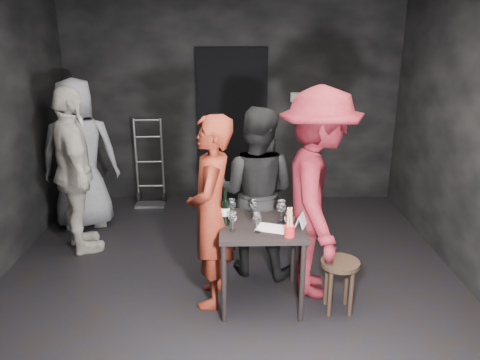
{
  "coord_description": "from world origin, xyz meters",
  "views": [
    {
      "loc": [
        0.09,
        -3.87,
        2.34
      ],
      "look_at": [
        0.1,
        0.25,
        1.0
      ],
      "focal_mm": 35.0,
      "sensor_mm": 36.0,
      "label": 1
    }
  ],
  "objects_px": {
    "woman_black": "(256,184)",
    "bystander_cream": "(73,156)",
    "hand_truck": "(151,189)",
    "bystander_grey": "(78,139)",
    "tasting_table": "(262,234)",
    "man_maroon": "(319,168)",
    "stool": "(340,272)",
    "wine_bottle": "(225,211)",
    "breadstick_cup": "(290,223)",
    "server_red": "(211,201)"
  },
  "relations": [
    {
      "from": "woman_black",
      "to": "bystander_cream",
      "type": "height_order",
      "value": "bystander_cream"
    },
    {
      "from": "hand_truck",
      "to": "bystander_grey",
      "type": "distance_m",
      "value": 1.33
    },
    {
      "from": "tasting_table",
      "to": "woman_black",
      "type": "distance_m",
      "value": 0.62
    },
    {
      "from": "woman_black",
      "to": "man_maroon",
      "type": "height_order",
      "value": "man_maroon"
    },
    {
      "from": "hand_truck",
      "to": "bystander_cream",
      "type": "height_order",
      "value": "bystander_cream"
    },
    {
      "from": "hand_truck",
      "to": "stool",
      "type": "xyz_separation_m",
      "value": [
        2.08,
        -2.59,
        0.15
      ]
    },
    {
      "from": "hand_truck",
      "to": "woman_black",
      "type": "bearing_deg",
      "value": -55.75
    },
    {
      "from": "tasting_table",
      "to": "wine_bottle",
      "type": "height_order",
      "value": "wine_bottle"
    },
    {
      "from": "tasting_table",
      "to": "breadstick_cup",
      "type": "height_order",
      "value": "breadstick_cup"
    },
    {
      "from": "tasting_table",
      "to": "bystander_cream",
      "type": "xyz_separation_m",
      "value": [
        -1.92,
        1.02,
        0.42
      ]
    },
    {
      "from": "server_red",
      "to": "bystander_grey",
      "type": "bearing_deg",
      "value": -132.3
    },
    {
      "from": "stool",
      "to": "wine_bottle",
      "type": "bearing_deg",
      "value": 172.08
    },
    {
      "from": "man_maroon",
      "to": "wine_bottle",
      "type": "distance_m",
      "value": 0.89
    },
    {
      "from": "breadstick_cup",
      "to": "bystander_cream",
      "type": "bearing_deg",
      "value": 148.81
    },
    {
      "from": "tasting_table",
      "to": "bystander_grey",
      "type": "relative_size",
      "value": 0.34
    },
    {
      "from": "woman_black",
      "to": "bystander_cream",
      "type": "xyz_separation_m",
      "value": [
        -1.89,
        0.46,
        0.15
      ]
    },
    {
      "from": "man_maroon",
      "to": "server_red",
      "type": "bearing_deg",
      "value": 102.74
    },
    {
      "from": "stool",
      "to": "server_red",
      "type": "bearing_deg",
      "value": 171.02
    },
    {
      "from": "server_red",
      "to": "breadstick_cup",
      "type": "height_order",
      "value": "server_red"
    },
    {
      "from": "tasting_table",
      "to": "bystander_grey",
      "type": "distance_m",
      "value": 2.72
    },
    {
      "from": "hand_truck",
      "to": "server_red",
      "type": "height_order",
      "value": "server_red"
    },
    {
      "from": "bystander_cream",
      "to": "man_maroon",
      "type": "bearing_deg",
      "value": -138.05
    },
    {
      "from": "server_red",
      "to": "breadstick_cup",
      "type": "distance_m",
      "value": 0.7
    },
    {
      "from": "hand_truck",
      "to": "woman_black",
      "type": "relative_size",
      "value": 0.65
    },
    {
      "from": "tasting_table",
      "to": "man_maroon",
      "type": "xyz_separation_m",
      "value": [
        0.5,
        0.18,
        0.54
      ]
    },
    {
      "from": "woman_black",
      "to": "bystander_cream",
      "type": "distance_m",
      "value": 1.96
    },
    {
      "from": "wine_bottle",
      "to": "breadstick_cup",
      "type": "height_order",
      "value": "wine_bottle"
    },
    {
      "from": "man_maroon",
      "to": "breadstick_cup",
      "type": "xyz_separation_m",
      "value": [
        -0.29,
        -0.45,
        -0.32
      ]
    },
    {
      "from": "man_maroon",
      "to": "wine_bottle",
      "type": "xyz_separation_m",
      "value": [
        -0.81,
        -0.2,
        -0.32
      ]
    },
    {
      "from": "bystander_cream",
      "to": "bystander_grey",
      "type": "height_order",
      "value": "bystander_grey"
    },
    {
      "from": "server_red",
      "to": "hand_truck",
      "type": "bearing_deg",
      "value": -154.77
    },
    {
      "from": "tasting_table",
      "to": "breadstick_cup",
      "type": "xyz_separation_m",
      "value": [
        0.21,
        -0.27,
        0.22
      ]
    },
    {
      "from": "bystander_cream",
      "to": "stool",
      "type": "bearing_deg",
      "value": -143.39
    },
    {
      "from": "hand_truck",
      "to": "breadstick_cup",
      "type": "height_order",
      "value": "hand_truck"
    },
    {
      "from": "tasting_table",
      "to": "hand_truck",
      "type": "bearing_deg",
      "value": 120.18
    },
    {
      "from": "hand_truck",
      "to": "tasting_table",
      "type": "height_order",
      "value": "hand_truck"
    },
    {
      "from": "server_red",
      "to": "bystander_grey",
      "type": "xyz_separation_m",
      "value": [
        -1.65,
        1.68,
        0.15
      ]
    },
    {
      "from": "bystander_grey",
      "to": "hand_truck",
      "type": "bearing_deg",
      "value": -144.71
    },
    {
      "from": "server_red",
      "to": "breadstick_cup",
      "type": "bearing_deg",
      "value": 69.41
    },
    {
      "from": "stool",
      "to": "server_red",
      "type": "relative_size",
      "value": 0.25
    },
    {
      "from": "tasting_table",
      "to": "bystander_cream",
      "type": "distance_m",
      "value": 2.22
    },
    {
      "from": "bystander_cream",
      "to": "breadstick_cup",
      "type": "bearing_deg",
      "value": -150.0
    },
    {
      "from": "stool",
      "to": "wine_bottle",
      "type": "relative_size",
      "value": 1.53
    },
    {
      "from": "server_red",
      "to": "bystander_cream",
      "type": "xyz_separation_m",
      "value": [
        -1.49,
        1.01,
        0.13
      ]
    },
    {
      "from": "woman_black",
      "to": "bystander_cream",
      "type": "bearing_deg",
      "value": 4.09
    },
    {
      "from": "stool",
      "to": "woman_black",
      "type": "xyz_separation_m",
      "value": [
        -0.69,
        0.72,
        0.55
      ]
    },
    {
      "from": "wine_bottle",
      "to": "breadstick_cup",
      "type": "xyz_separation_m",
      "value": [
        0.52,
        -0.24,
        -0.0
      ]
    },
    {
      "from": "man_maroon",
      "to": "breadstick_cup",
      "type": "height_order",
      "value": "man_maroon"
    },
    {
      "from": "bystander_cream",
      "to": "woman_black",
      "type": "bearing_deg",
      "value": -132.44
    },
    {
      "from": "server_red",
      "to": "wine_bottle",
      "type": "height_order",
      "value": "server_red"
    }
  ]
}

